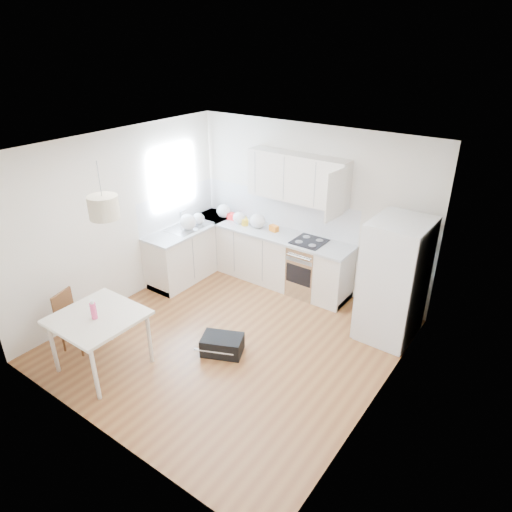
{
  "coord_description": "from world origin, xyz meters",
  "views": [
    {
      "loc": [
        3.36,
        -4.07,
        3.92
      ],
      "look_at": [
        0.16,
        0.4,
        1.22
      ],
      "focal_mm": 32.0,
      "sensor_mm": 36.0,
      "label": 1
    }
  ],
  "objects_px": {
    "dining_table": "(98,322)",
    "gym_bag": "(222,345)",
    "refrigerator": "(395,280)",
    "dining_chair": "(77,322)"
  },
  "relations": [
    {
      "from": "refrigerator",
      "to": "gym_bag",
      "type": "height_order",
      "value": "refrigerator"
    },
    {
      "from": "refrigerator",
      "to": "dining_table",
      "type": "distance_m",
      "value": 3.94
    },
    {
      "from": "refrigerator",
      "to": "dining_chair",
      "type": "distance_m",
      "value": 4.36
    },
    {
      "from": "refrigerator",
      "to": "dining_chair",
      "type": "xyz_separation_m",
      "value": [
        -3.33,
        -2.78,
        -0.45
      ]
    },
    {
      "from": "dining_table",
      "to": "gym_bag",
      "type": "height_order",
      "value": "dining_table"
    },
    {
      "from": "refrigerator",
      "to": "gym_bag",
      "type": "bearing_deg",
      "value": -132.69
    },
    {
      "from": "refrigerator",
      "to": "dining_table",
      "type": "height_order",
      "value": "refrigerator"
    },
    {
      "from": "dining_table",
      "to": "refrigerator",
      "type": "bearing_deg",
      "value": 46.44
    },
    {
      "from": "gym_bag",
      "to": "refrigerator",
      "type": "bearing_deg",
      "value": 22.4
    },
    {
      "from": "dining_table",
      "to": "dining_chair",
      "type": "relative_size",
      "value": 1.18
    }
  ]
}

